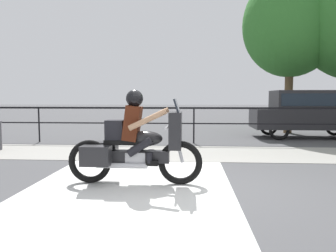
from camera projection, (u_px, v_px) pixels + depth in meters
ground_plane at (197, 189)px, 5.25m from camera, size 120.00×120.00×0.00m
sidewalk_band at (194, 153)px, 8.63m from camera, size 44.00×2.40×0.01m
crosswalk_band at (127, 191)px, 5.13m from camera, size 3.32×6.00×0.01m
fence_railing at (194, 115)px, 10.42m from camera, size 36.00×0.05×1.16m
motorcycle at (135, 143)px, 5.53m from camera, size 2.30×0.76×1.60m
parked_car at (307, 111)px, 11.86m from camera, size 4.03×1.66×1.72m
tree_behind_sign at (291, 25)px, 13.20m from camera, size 3.84×3.84×6.52m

